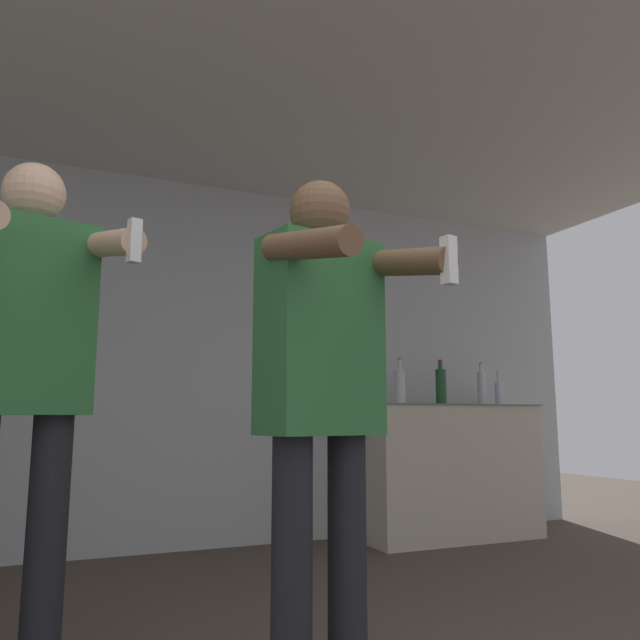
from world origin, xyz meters
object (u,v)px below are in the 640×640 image
bottle_amber_bourbon (441,385)px  person_man_side (23,367)px  bottle_short_whiskey (400,386)px  person_woman_foreground (323,384)px  bottle_red_label (499,392)px  bottle_clear_vodka (482,387)px

bottle_amber_bourbon → person_man_side: size_ratio=0.19×
bottle_short_whiskey → person_woman_foreground: 2.67m
bottle_amber_bourbon → bottle_red_label: bearing=0.0°
bottle_red_label → bottle_clear_vodka: 0.17m
bottle_short_whiskey → person_woman_foreground: person_woman_foreground is taller
person_woman_foreground → person_man_side: size_ratio=0.93×
bottle_red_label → person_man_side: (-3.31, -1.64, -0.03)m
person_man_side → bottle_amber_bourbon: bearing=30.6°
bottle_amber_bourbon → bottle_red_label: bottle_amber_bourbon is taller
bottle_amber_bourbon → person_man_side: person_man_side is taller
bottle_red_label → bottle_clear_vodka: bearing=180.0°
bottle_red_label → person_woman_foreground: person_woman_foreground is taller
bottle_amber_bourbon → person_woman_foreground: person_woman_foreground is taller
bottle_red_label → person_woman_foreground: size_ratio=0.17×
bottle_short_whiskey → person_man_side: person_man_side is taller
person_woman_foreground → bottle_amber_bourbon: bearing=48.4°
bottle_short_whiskey → person_man_side: 2.93m
bottle_amber_bourbon → bottle_clear_vodka: size_ratio=1.01×
bottle_short_whiskey → person_woman_foreground: size_ratio=0.21×
person_woman_foreground → person_man_side: 1.01m
bottle_amber_bourbon → bottle_short_whiskey: bearing=180.0°
bottle_red_label → person_woman_foreground: bearing=-138.6°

